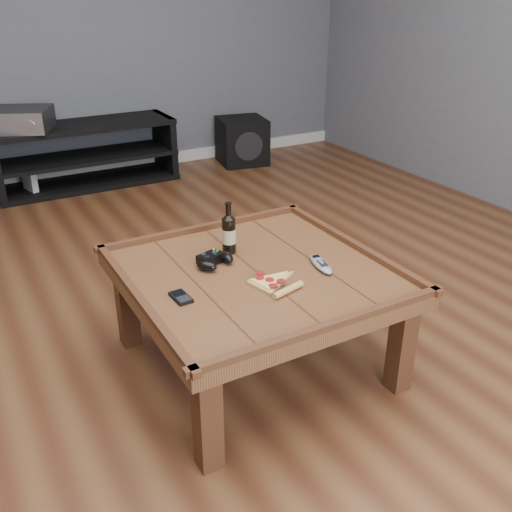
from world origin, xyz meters
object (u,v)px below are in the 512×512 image
remote_control (321,264)px  game_console (30,182)px  media_console (86,155)px  coffee_table (256,284)px  game_controller (214,260)px  pizza_slice (272,283)px  subwoofer (242,141)px  smartphone (181,297)px  av_receiver (18,119)px  beer_bottle (229,233)px

remote_control → game_console: remote_control is taller
game_console → remote_control: bearing=-92.0°
game_console → media_console: bearing=-12.0°
coffee_table → game_controller: 0.20m
pizza_slice → subwoofer: 3.16m
game_controller → smartphone: (-0.22, -0.19, -0.02)m
pizza_slice → av_receiver: 2.92m
game_controller → smartphone: 0.29m
coffee_table → remote_control: bearing=-21.7°
remote_control → pizza_slice: bearing=-160.2°
remote_control → av_receiver: bearing=115.4°
coffee_table → pizza_slice: bearing=-92.0°
media_console → game_console: bearing=-176.2°
beer_bottle → game_controller: size_ratio=1.26×
game_controller → remote_control: bearing=-48.2°
media_console → beer_bottle: (-0.01, -2.54, 0.29)m
pizza_slice → game_console: 2.91m
media_console → game_console: 0.47m
pizza_slice → smartphone: (-0.34, 0.08, -0.00)m
coffee_table → beer_bottle: (-0.01, 0.21, 0.15)m
coffee_table → game_console: bearing=99.4°
beer_bottle → smartphone: (-0.33, -0.27, -0.08)m
game_controller → pizza_slice: 0.29m
remote_control → game_console: (-0.69, 2.82, -0.36)m
media_console → game_console: media_console is taller
smartphone → remote_control: bearing=-7.1°
media_console → av_receiver: (-0.45, -0.01, 0.33)m
remote_control → game_console: bearing=115.5°
coffee_table → game_console: 2.77m
game_controller → remote_control: 0.43m
beer_bottle → smartphone: bearing=-141.4°
beer_bottle → remote_control: bearing=-49.9°
pizza_slice → beer_bottle: bearing=77.4°
beer_bottle → subwoofer: (1.39, 2.49, -0.34)m
pizza_slice → remote_control: (0.25, 0.04, 0.00)m
beer_bottle → pizza_slice: 0.35m
coffee_table → game_console: size_ratio=4.46×
media_console → remote_control: bearing=-85.1°
game_controller → remote_control: game_controller is taller
game_console → smartphone: bearing=-103.7°
coffee_table → remote_control: 0.27m
game_controller → av_receiver: av_receiver is taller
subwoofer → pizza_slice: bearing=-105.0°
game_controller → coffee_table: bearing=-63.1°
remote_control → media_console: bearing=106.6°
beer_bottle → media_console: bearing=89.7°
av_receiver → subwoofer: av_receiver is taller
beer_bottle → game_console: size_ratio=0.97×
media_console → game_controller: bearing=-92.7°
smartphone → game_console: smartphone is taller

